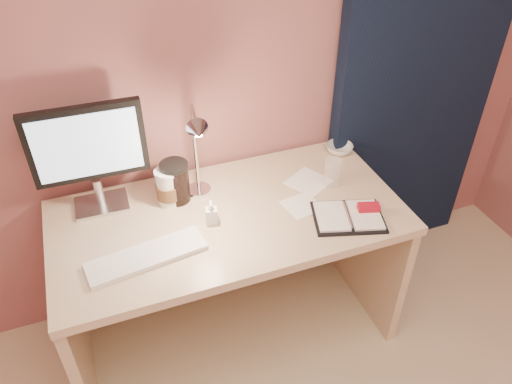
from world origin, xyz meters
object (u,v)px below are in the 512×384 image
object	(u,v)px
keyboard	(147,256)
bowl	(339,149)
monitor	(89,149)
planner	(350,216)
clear_cup	(332,172)
desk_lamp	(206,150)
dark_jar	(176,184)
coffee_cup	(168,188)
lotion_bottle	(211,212)
desk	(225,243)

from	to	relation	value
keyboard	bowl	distance (m)	1.05
monitor	planner	distance (m)	1.04
clear_cup	bowl	world-z (taller)	clear_cup
bowl	desk_lamp	world-z (taller)	desk_lamp
bowl	desk_lamp	xyz separation A→B (m)	(-0.69, -0.17, 0.25)
dark_jar	coffee_cup	bearing A→B (deg)	-162.23
bowl	coffee_cup	bearing A→B (deg)	-173.67
lotion_bottle	desk_lamp	size ratio (longest dim) A/B	0.23
monitor	lotion_bottle	xyz separation A→B (m)	(0.39, -0.25, -0.22)
coffee_cup	dark_jar	world-z (taller)	coffee_cup
coffee_cup	dark_jar	xyz separation A→B (m)	(0.03, 0.01, 0.00)
coffee_cup	clear_cup	world-z (taller)	coffee_cup
monitor	planner	size ratio (longest dim) A/B	1.42
keyboard	lotion_bottle	size ratio (longest dim) A/B	4.31
monitor	dark_jar	distance (m)	0.36
desk	planner	world-z (taller)	planner
desk	planner	xyz separation A→B (m)	(0.44, -0.27, 0.24)
keyboard	desk_lamp	world-z (taller)	desk_lamp
planner	clear_cup	xyz separation A→B (m)	(0.03, 0.23, 0.05)
planner	dark_jar	distance (m)	0.71
keyboard	coffee_cup	xyz separation A→B (m)	(0.15, 0.29, 0.07)
planner	coffee_cup	world-z (taller)	coffee_cup
clear_cup	lotion_bottle	xyz separation A→B (m)	(-0.55, -0.06, -0.01)
clear_cup	dark_jar	xyz separation A→B (m)	(-0.65, 0.13, 0.02)
monitor	keyboard	bearing A→B (deg)	-70.96
coffee_cup	lotion_bottle	size ratio (longest dim) A/B	1.59
keyboard	bowl	bearing A→B (deg)	13.21
desk_lamp	dark_jar	bearing A→B (deg)	147.69
keyboard	coffee_cup	size ratio (longest dim) A/B	2.71
coffee_cup	desk_lamp	xyz separation A→B (m)	(0.15, -0.08, 0.20)
clear_cup	desk	bearing A→B (deg)	175.40
monitor	coffee_cup	distance (m)	0.34
planner	desk_lamp	world-z (taller)	desk_lamp
planner	bowl	bearing A→B (deg)	83.64
desk_lamp	clear_cup	bearing A→B (deg)	3.39
planner	coffee_cup	xyz separation A→B (m)	(-0.65, 0.35, 0.06)
monitor	clear_cup	size ratio (longest dim) A/B	3.68
lotion_bottle	desk_lamp	distance (m)	0.24
bowl	desk_lamp	distance (m)	0.75
coffee_cup	monitor	bearing A→B (deg)	164.49
monitor	coffee_cup	size ratio (longest dim) A/B	2.87
coffee_cup	dark_jar	bearing A→B (deg)	17.77
planner	coffee_cup	bearing A→B (deg)	168.45
clear_cup	lotion_bottle	size ratio (longest dim) A/B	1.24
clear_cup	keyboard	bearing A→B (deg)	-168.72
keyboard	desk	bearing A→B (deg)	22.24
desk	dark_jar	xyz separation A→B (m)	(-0.17, 0.09, 0.30)
keyboard	desk_lamp	distance (m)	0.44
monitor	planner	world-z (taller)	monitor
desk	monitor	distance (m)	0.70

